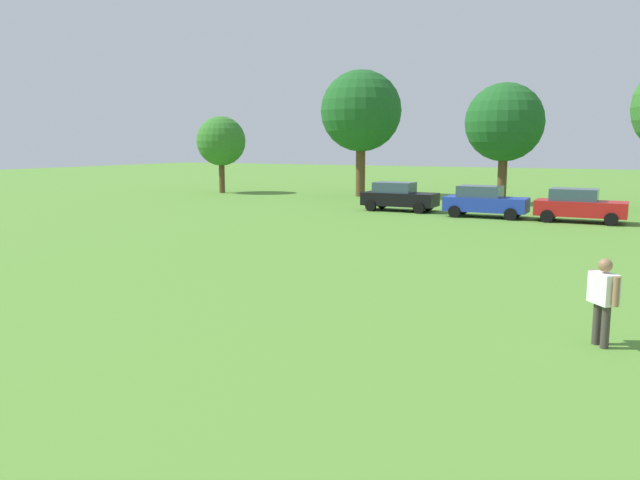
# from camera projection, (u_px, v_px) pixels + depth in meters

# --- Properties ---
(ground_plane) EXTENTS (160.00, 160.00, 0.00)m
(ground_plane) POSITION_uv_depth(u_px,v_px,m) (445.00, 229.00, 28.94)
(ground_plane) COLOR #568C33
(adult_bystander) EXTENTS (0.61, 0.66, 1.73)m
(adult_bystander) POSITION_uv_depth(u_px,v_px,m) (603.00, 295.00, 12.00)
(adult_bystander) COLOR #3F3833
(adult_bystander) RESTS_ON ground
(parked_car_black_0) EXTENTS (4.30, 2.02, 1.68)m
(parked_car_black_0) POSITION_uv_depth(u_px,v_px,m) (398.00, 196.00, 36.69)
(parked_car_black_0) COLOR black
(parked_car_black_0) RESTS_ON ground
(parked_car_blue_1) EXTENTS (4.30, 2.02, 1.68)m
(parked_car_blue_1) POSITION_uv_depth(u_px,v_px,m) (484.00, 201.00, 33.53)
(parked_car_blue_1) COLOR #1E38AD
(parked_car_blue_1) RESTS_ON ground
(parked_car_red_2) EXTENTS (4.30, 2.02, 1.68)m
(parked_car_red_2) POSITION_uv_depth(u_px,v_px,m) (579.00, 205.00, 31.36)
(parked_car_red_2) COLOR red
(parked_car_red_2) RESTS_ON ground
(tree_far_left) EXTENTS (3.91, 3.91, 6.09)m
(tree_far_left) POSITION_uv_depth(u_px,v_px,m) (221.00, 141.00, 49.90)
(tree_far_left) COLOR brown
(tree_far_left) RESTS_ON ground
(tree_left) EXTENTS (5.98, 5.98, 9.31)m
(tree_left) POSITION_uv_depth(u_px,v_px,m) (361.00, 111.00, 46.20)
(tree_left) COLOR brown
(tree_left) RESTS_ON ground
(tree_center) EXTENTS (4.98, 4.98, 7.77)m
(tree_center) POSITION_uv_depth(u_px,v_px,m) (505.00, 123.00, 39.85)
(tree_center) COLOR brown
(tree_center) RESTS_ON ground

